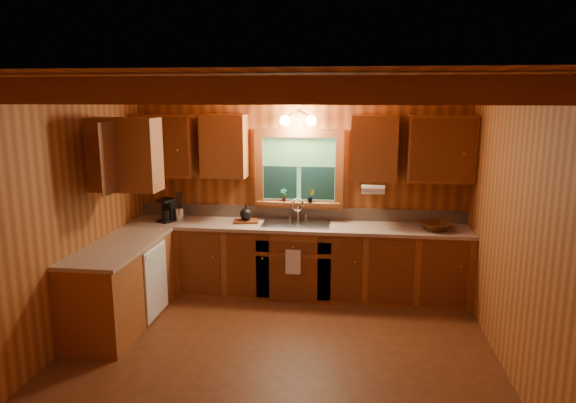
{
  "coord_description": "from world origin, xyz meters",
  "views": [
    {
      "loc": [
        0.69,
        -4.54,
        2.46
      ],
      "look_at": [
        0.0,
        0.8,
        1.35
      ],
      "focal_mm": 32.18,
      "sensor_mm": 36.0,
      "label": 1
    }
  ],
  "objects_px": {
    "sink": "(296,228)",
    "coffee_maker": "(167,210)",
    "wicker_basket": "(436,226)",
    "cutting_board": "(246,221)"
  },
  "relations": [
    {
      "from": "coffee_maker",
      "to": "cutting_board",
      "type": "height_order",
      "value": "coffee_maker"
    },
    {
      "from": "sink",
      "to": "coffee_maker",
      "type": "relative_size",
      "value": 2.8
    },
    {
      "from": "coffee_maker",
      "to": "sink",
      "type": "bearing_deg",
      "value": 26.66
    },
    {
      "from": "sink",
      "to": "wicker_basket",
      "type": "bearing_deg",
      "value": -2.53
    },
    {
      "from": "sink",
      "to": "coffee_maker",
      "type": "xyz_separation_m",
      "value": [
        -1.63,
        -0.06,
        0.19
      ]
    },
    {
      "from": "wicker_basket",
      "to": "sink",
      "type": "bearing_deg",
      "value": 177.47
    },
    {
      "from": "sink",
      "to": "cutting_board",
      "type": "relative_size",
      "value": 2.72
    },
    {
      "from": "sink",
      "to": "cutting_board",
      "type": "height_order",
      "value": "sink"
    },
    {
      "from": "wicker_basket",
      "to": "cutting_board",
      "type": "bearing_deg",
      "value": 177.71
    },
    {
      "from": "coffee_maker",
      "to": "cutting_board",
      "type": "xyz_separation_m",
      "value": [
        1.0,
        0.08,
        -0.13
      ]
    }
  ]
}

